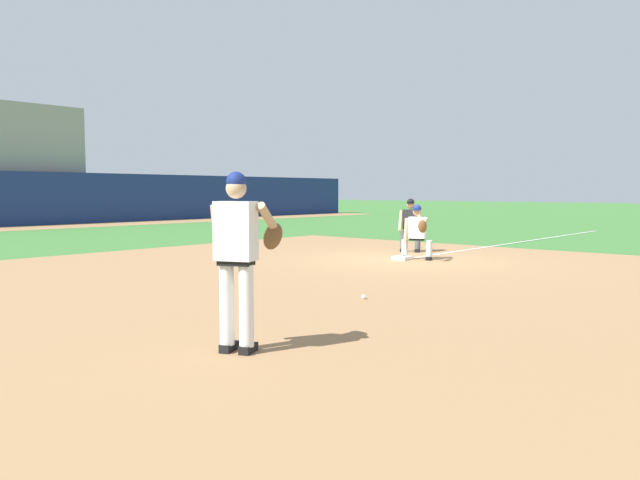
% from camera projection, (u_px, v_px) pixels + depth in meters
% --- Properties ---
extents(ground_plane, '(160.00, 160.00, 0.00)m').
position_uv_depth(ground_plane, '(402.00, 260.00, 15.09)').
color(ground_plane, '#3D7533').
extents(infield_dirt_patch, '(18.00, 18.00, 0.01)m').
position_uv_depth(infield_dirt_patch, '(353.00, 287.00, 10.75)').
color(infield_dirt_patch, '#9E754C').
rests_on(infield_dirt_patch, ground).
extents(warning_track_strip, '(48.00, 3.20, 0.01)m').
position_uv_depth(warning_track_strip, '(32.00, 228.00, 28.20)').
color(warning_track_strip, '#9E754C').
rests_on(warning_track_strip, ground).
extents(foul_line_stripe, '(14.55, 0.10, 0.00)m').
position_uv_depth(foul_line_stripe, '(525.00, 241.00, 20.55)').
color(foul_line_stripe, white).
rests_on(foul_line_stripe, ground).
extents(first_base_bag, '(0.38, 0.38, 0.09)m').
position_uv_depth(first_base_bag, '(402.00, 258.00, 15.09)').
color(first_base_bag, white).
rests_on(first_base_bag, ground).
extents(baseball, '(0.07, 0.07, 0.07)m').
position_uv_depth(baseball, '(364.00, 297.00, 9.59)').
color(baseball, white).
rests_on(baseball, ground).
extents(pitcher, '(0.82, 0.60, 1.86)m').
position_uv_depth(pitcher, '(239.00, 250.00, 6.36)').
color(pitcher, black).
rests_on(pitcher, ground).
extents(first_baseman, '(0.85, 0.96, 1.34)m').
position_uv_depth(first_baseman, '(417.00, 230.00, 15.00)').
color(first_baseman, black).
rests_on(first_baseman, ground).
extents(umpire, '(0.59, 0.67, 1.46)m').
position_uv_depth(umpire, '(410.00, 223.00, 16.97)').
color(umpire, black).
rests_on(umpire, ground).
extents(outfield_wall, '(48.00, 0.50, 2.60)m').
position_uv_depth(outfield_wall, '(12.00, 199.00, 29.41)').
color(outfield_wall, navy).
rests_on(outfield_wall, ground).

